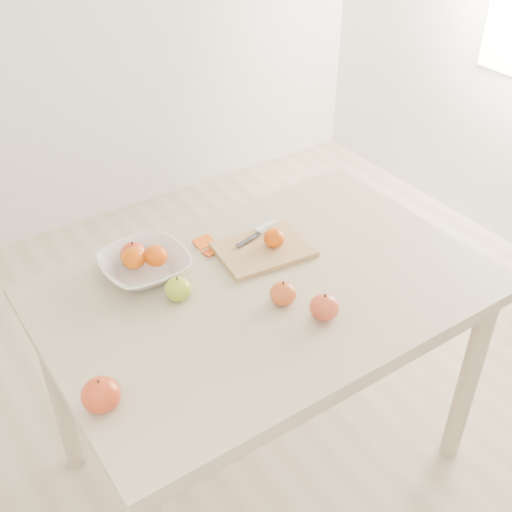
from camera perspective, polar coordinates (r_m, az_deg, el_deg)
ground at (r=2.30m, az=0.73°, el=-17.30°), size 3.50×3.50×0.00m
table at (r=1.82m, az=0.89°, el=-5.06°), size 1.20×0.80×0.75m
cutting_board at (r=1.87m, az=0.67°, el=0.56°), size 0.28×0.22×0.02m
board_tangerine at (r=1.86m, az=1.61°, el=1.62°), size 0.06×0.06×0.05m
fruit_bowl at (r=1.81m, az=-9.87°, el=-0.85°), size 0.24×0.24×0.06m
bowl_tangerine_near at (r=1.79m, az=-10.82°, el=-0.18°), size 0.07×0.07×0.06m
bowl_tangerine_far at (r=1.79m, az=-8.90°, el=0.01°), size 0.07×0.07×0.06m
orange_peel_a at (r=1.92m, az=-4.64°, el=1.16°), size 0.06×0.05×0.01m
orange_peel_b at (r=1.88m, az=-4.03°, el=0.33°), size 0.05×0.04×0.01m
paring_knife at (r=1.93m, az=0.62°, el=2.41°), size 0.17×0.06×0.01m
apple_green at (r=1.71m, az=-6.95°, el=-2.93°), size 0.07×0.07×0.06m
apple_red_c at (r=1.64m, az=6.09°, el=-4.54°), size 0.08×0.08×0.07m
apple_red_d at (r=1.46m, az=-13.61°, el=-11.91°), size 0.09×0.09×0.08m
apple_red_a at (r=1.85m, az=-10.83°, el=0.15°), size 0.08×0.08×0.07m
apple_red_e at (r=1.68m, az=2.43°, el=-3.35°), size 0.07×0.07×0.06m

